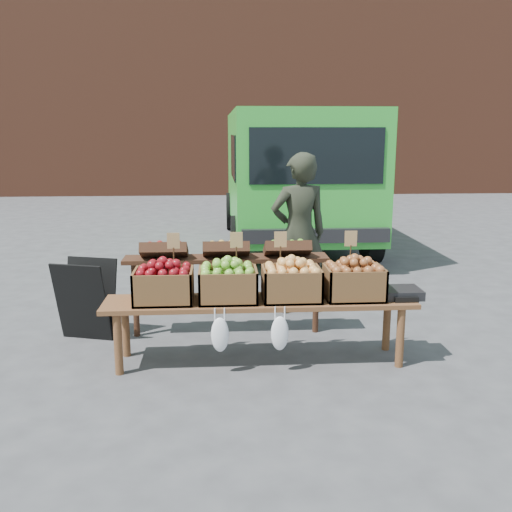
{
  "coord_description": "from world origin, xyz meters",
  "views": [
    {
      "loc": [
        0.67,
        -5.2,
        2.0
      ],
      "look_at": [
        1.02,
        0.05,
        0.85
      ],
      "focal_mm": 40.0,
      "sensor_mm": 36.0,
      "label": 1
    }
  ],
  "objects_px": {
    "crate_russet_pears": "(228,285)",
    "crate_red_apples": "(291,284)",
    "crate_golden_apples": "(164,286)",
    "back_table": "(227,284)",
    "weighing_scale": "(401,293)",
    "chalkboard_sign": "(86,299)",
    "vendor": "(299,234)",
    "crate_green_apples": "(354,283)",
    "display_bench": "(260,331)",
    "delivery_van": "(292,179)"
  },
  "relations": [
    {
      "from": "crate_russet_pears",
      "to": "crate_red_apples",
      "type": "bearing_deg",
      "value": 0.0
    },
    {
      "from": "crate_red_apples",
      "to": "crate_golden_apples",
      "type": "bearing_deg",
      "value": 180.0
    },
    {
      "from": "back_table",
      "to": "crate_russet_pears",
      "type": "xyz_separation_m",
      "value": [
        0.0,
        -0.72,
        0.19
      ]
    },
    {
      "from": "crate_golden_apples",
      "to": "crate_russet_pears",
      "type": "xyz_separation_m",
      "value": [
        0.55,
        0.0,
        0.0
      ]
    },
    {
      "from": "crate_golden_apples",
      "to": "weighing_scale",
      "type": "xyz_separation_m",
      "value": [
        2.08,
        0.0,
        -0.1
      ]
    },
    {
      "from": "chalkboard_sign",
      "to": "crate_golden_apples",
      "type": "relative_size",
      "value": 1.6
    },
    {
      "from": "vendor",
      "to": "weighing_scale",
      "type": "relative_size",
      "value": 5.25
    },
    {
      "from": "vendor",
      "to": "weighing_scale",
      "type": "xyz_separation_m",
      "value": [
        0.71,
        -1.43,
        -0.28
      ]
    },
    {
      "from": "crate_green_apples",
      "to": "weighing_scale",
      "type": "distance_m",
      "value": 0.44
    },
    {
      "from": "chalkboard_sign",
      "to": "crate_russet_pears",
      "type": "height_order",
      "value": "crate_russet_pears"
    },
    {
      "from": "chalkboard_sign",
      "to": "crate_green_apples",
      "type": "bearing_deg",
      "value": 0.69
    },
    {
      "from": "display_bench",
      "to": "crate_green_apples",
      "type": "bearing_deg",
      "value": 0.0
    },
    {
      "from": "delivery_van",
      "to": "crate_red_apples",
      "type": "height_order",
      "value": "delivery_van"
    },
    {
      "from": "chalkboard_sign",
      "to": "back_table",
      "type": "relative_size",
      "value": 0.38
    },
    {
      "from": "back_table",
      "to": "crate_russet_pears",
      "type": "height_order",
      "value": "back_table"
    },
    {
      "from": "weighing_scale",
      "to": "chalkboard_sign",
      "type": "bearing_deg",
      "value": 166.69
    },
    {
      "from": "display_bench",
      "to": "crate_red_apples",
      "type": "distance_m",
      "value": 0.51
    },
    {
      "from": "back_table",
      "to": "crate_red_apples",
      "type": "xyz_separation_m",
      "value": [
        0.55,
        -0.72,
        0.19
      ]
    },
    {
      "from": "back_table",
      "to": "crate_green_apples",
      "type": "xyz_separation_m",
      "value": [
        1.1,
        -0.72,
        0.19
      ]
    },
    {
      "from": "display_bench",
      "to": "vendor",
      "type": "bearing_deg",
      "value": 69.4
    },
    {
      "from": "vendor",
      "to": "display_bench",
      "type": "bearing_deg",
      "value": 57.04
    },
    {
      "from": "delivery_van",
      "to": "weighing_scale",
      "type": "height_order",
      "value": "delivery_van"
    },
    {
      "from": "display_bench",
      "to": "delivery_van",
      "type": "bearing_deg",
      "value": 79.79
    },
    {
      "from": "vendor",
      "to": "crate_red_apples",
      "type": "xyz_separation_m",
      "value": [
        -0.26,
        -1.43,
        -0.18
      ]
    },
    {
      "from": "display_bench",
      "to": "crate_russet_pears",
      "type": "distance_m",
      "value": 0.51
    },
    {
      "from": "chalkboard_sign",
      "to": "display_bench",
      "type": "bearing_deg",
      "value": -6.39
    },
    {
      "from": "back_table",
      "to": "crate_golden_apples",
      "type": "xyz_separation_m",
      "value": [
        -0.55,
        -0.72,
        0.19
      ]
    },
    {
      "from": "back_table",
      "to": "weighing_scale",
      "type": "distance_m",
      "value": 1.69
    },
    {
      "from": "vendor",
      "to": "crate_red_apples",
      "type": "height_order",
      "value": "vendor"
    },
    {
      "from": "crate_red_apples",
      "to": "weighing_scale",
      "type": "relative_size",
      "value": 1.47
    },
    {
      "from": "display_bench",
      "to": "crate_golden_apples",
      "type": "xyz_separation_m",
      "value": [
        -0.82,
        0.0,
        0.42
      ]
    },
    {
      "from": "vendor",
      "to": "crate_russet_pears",
      "type": "relative_size",
      "value": 3.57
    },
    {
      "from": "display_bench",
      "to": "weighing_scale",
      "type": "distance_m",
      "value": 1.29
    },
    {
      "from": "display_bench",
      "to": "weighing_scale",
      "type": "relative_size",
      "value": 7.94
    },
    {
      "from": "chalkboard_sign",
      "to": "back_table",
      "type": "xyz_separation_m",
      "value": [
        1.37,
        0.03,
        0.12
      ]
    },
    {
      "from": "chalkboard_sign",
      "to": "crate_russet_pears",
      "type": "relative_size",
      "value": 1.6
    },
    {
      "from": "vendor",
      "to": "crate_russet_pears",
      "type": "height_order",
      "value": "vendor"
    },
    {
      "from": "vendor",
      "to": "back_table",
      "type": "height_order",
      "value": "vendor"
    },
    {
      "from": "delivery_van",
      "to": "chalkboard_sign",
      "type": "bearing_deg",
      "value": -119.42
    },
    {
      "from": "back_table",
      "to": "crate_russet_pears",
      "type": "relative_size",
      "value": 4.2
    },
    {
      "from": "delivery_van",
      "to": "weighing_scale",
      "type": "bearing_deg",
      "value": -87.38
    },
    {
      "from": "delivery_van",
      "to": "weighing_scale",
      "type": "distance_m",
      "value": 5.44
    },
    {
      "from": "crate_golden_apples",
      "to": "crate_russet_pears",
      "type": "distance_m",
      "value": 0.55
    },
    {
      "from": "delivery_van",
      "to": "back_table",
      "type": "relative_size",
      "value": 2.47
    },
    {
      "from": "back_table",
      "to": "chalkboard_sign",
      "type": "bearing_deg",
      "value": -178.59
    },
    {
      "from": "crate_red_apples",
      "to": "weighing_scale",
      "type": "xyz_separation_m",
      "value": [
        0.98,
        0.0,
        -0.1
      ]
    },
    {
      "from": "display_bench",
      "to": "crate_golden_apples",
      "type": "distance_m",
      "value": 0.93
    },
    {
      "from": "vendor",
      "to": "crate_red_apples",
      "type": "relative_size",
      "value": 3.57
    },
    {
      "from": "weighing_scale",
      "to": "vendor",
      "type": "bearing_deg",
      "value": 116.36
    },
    {
      "from": "delivery_van",
      "to": "vendor",
      "type": "height_order",
      "value": "delivery_van"
    }
  ]
}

